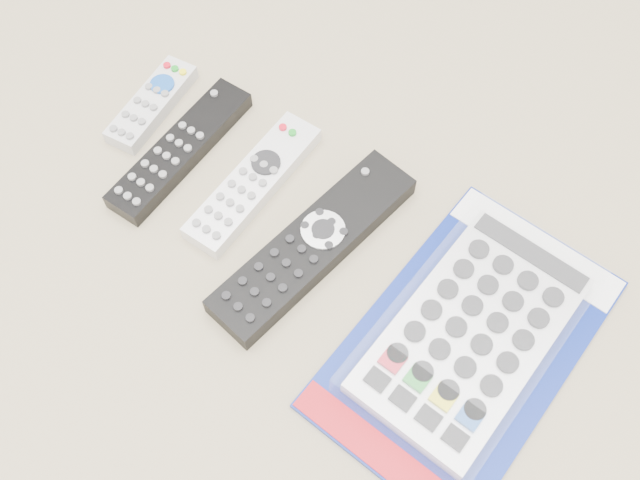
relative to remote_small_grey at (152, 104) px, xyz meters
The scene contains 5 objects.
remote_small_grey is the anchor object (origin of this frame).
remote_slim_black 0.08m from the remote_small_grey, 27.31° to the right, with size 0.05×0.20×0.02m.
remote_silver_dvd 0.16m from the remote_small_grey, ahead, with size 0.06×0.19×0.02m.
remote_large_black 0.27m from the remote_small_grey, 13.08° to the right, with size 0.11×0.26×0.03m.
jumbo_remote_packaged 0.44m from the remote_small_grey, ahead, with size 0.22×0.33×0.04m.
Camera 1 is at (0.22, -0.29, 0.65)m, focal length 40.00 mm.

